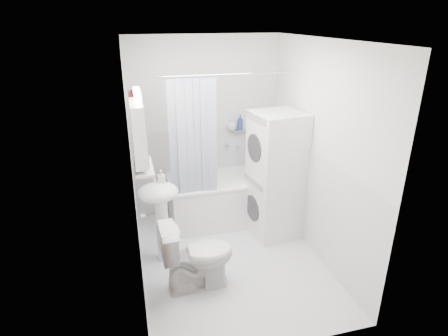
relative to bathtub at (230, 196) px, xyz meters
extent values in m
plane|color=silver|center=(-0.24, -0.92, -0.34)|extent=(2.60, 2.60, 0.00)
plane|color=silver|center=(-0.24, 0.38, 0.86)|extent=(2.00, 0.00, 2.00)
plane|color=silver|center=(-0.24, -2.22, 0.86)|extent=(2.00, 0.00, 2.00)
plane|color=silver|center=(-1.24, -0.92, 0.86)|extent=(0.00, 2.60, 2.60)
plane|color=silver|center=(0.76, -0.92, 0.86)|extent=(0.00, 2.60, 2.60)
plane|color=white|center=(-0.24, -0.92, 2.06)|extent=(2.60, 2.60, 0.00)
plane|color=white|center=(-0.24, 0.37, 0.26)|extent=(1.98, 0.00, 1.98)
plane|color=white|center=(-1.23, -0.92, 0.26)|extent=(0.00, 2.58, 2.58)
plane|color=white|center=(0.75, -0.92, 0.26)|extent=(0.00, 2.58, 2.58)
plane|color=brown|center=(-1.22, -1.80, 0.66)|extent=(0.00, 2.00, 2.00)
cylinder|color=silver|center=(-1.19, -1.47, 0.66)|extent=(0.04, 0.04, 0.04)
cube|color=white|center=(0.00, 0.00, -0.05)|extent=(1.60, 0.75, 0.59)
cube|color=white|center=(0.00, 0.00, 0.26)|extent=(1.62, 0.77, 0.03)
cube|color=silver|center=(0.00, 0.00, 0.15)|extent=(1.42, 0.57, 0.20)
cylinder|color=silver|center=(0.20, 0.33, 0.60)|extent=(0.04, 0.12, 0.04)
cylinder|color=silver|center=(0.00, -0.32, 1.66)|extent=(1.80, 0.02, 0.02)
cube|color=#15234A|center=(-0.75, -0.32, 0.91)|extent=(0.10, 0.02, 1.45)
cube|color=#15234A|center=(-0.66, -0.32, 0.91)|extent=(0.10, 0.02, 1.45)
cube|color=#15234A|center=(-0.57, -0.32, 0.91)|extent=(0.10, 0.02, 1.45)
cube|color=#15234A|center=(-0.48, -0.32, 0.91)|extent=(0.10, 0.02, 1.45)
cube|color=#15234A|center=(-0.39, -0.32, 0.91)|extent=(0.10, 0.02, 1.45)
cube|color=#15234A|center=(-0.30, -0.32, 0.91)|extent=(0.10, 0.02, 1.45)
ellipsoid|color=white|center=(-1.00, -0.71, 0.51)|extent=(0.44, 0.37, 0.20)
cylinder|color=white|center=(-0.98, -0.71, 0.03)|extent=(0.14, 0.14, 0.75)
cylinder|color=silver|center=(-1.02, -0.57, 0.63)|extent=(0.03, 0.03, 0.14)
cylinder|color=silver|center=(-1.02, -0.61, 0.69)|extent=(0.02, 0.10, 0.02)
cube|color=white|center=(-1.15, -0.82, 1.21)|extent=(0.12, 0.50, 0.60)
cube|color=white|center=(-1.08, -0.82, 1.21)|extent=(0.01, 0.47, 0.57)
cube|color=#FFEABF|center=(-1.13, -0.82, 1.59)|extent=(0.06, 0.45, 0.06)
cube|color=silver|center=(-1.13, -0.82, 0.86)|extent=(0.18, 0.54, 0.02)
cube|color=silver|center=(0.25, 0.32, 0.81)|extent=(0.22, 0.06, 0.02)
cube|color=#610F0F|center=(-1.18, -0.17, 1.05)|extent=(0.05, 0.36, 0.85)
cube|color=#610F0F|center=(-1.15, -0.17, 1.45)|extent=(0.03, 0.32, 0.08)
cylinder|color=silver|center=(-1.19, -0.17, 1.49)|extent=(0.02, 0.04, 0.02)
cube|color=white|center=(0.44, -0.50, 0.05)|extent=(0.63, 0.63, 0.79)
cylinder|color=#2D2D33|center=(0.16, -0.50, 0.05)|extent=(0.06, 0.33, 0.33)
cube|color=gray|center=(0.16, -0.50, 0.40)|extent=(0.08, 0.49, 0.08)
cube|color=white|center=(0.44, -0.50, 0.84)|extent=(0.63, 0.63, 0.79)
cylinder|color=#2D2D33|center=(0.16, -0.50, 0.84)|extent=(0.06, 0.33, 0.33)
cube|color=gray|center=(0.16, -0.50, 1.19)|extent=(0.08, 0.49, 0.08)
imported|color=white|center=(-0.69, -1.26, 0.02)|extent=(0.75, 0.44, 0.72)
imported|color=gray|center=(-0.95, -0.67, 0.61)|extent=(0.08, 0.17, 0.08)
imported|color=gray|center=(-1.13, -0.97, 0.91)|extent=(0.07, 0.18, 0.07)
imported|color=gray|center=(-1.13, -0.70, 0.92)|extent=(0.10, 0.09, 0.10)
imported|color=gray|center=(0.11, 0.32, 0.88)|extent=(0.13, 0.17, 0.13)
imported|color=navy|center=(0.23, 0.32, 0.86)|extent=(0.08, 0.21, 0.08)
camera|label=1|loc=(-1.23, -4.38, 2.25)|focal=30.00mm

